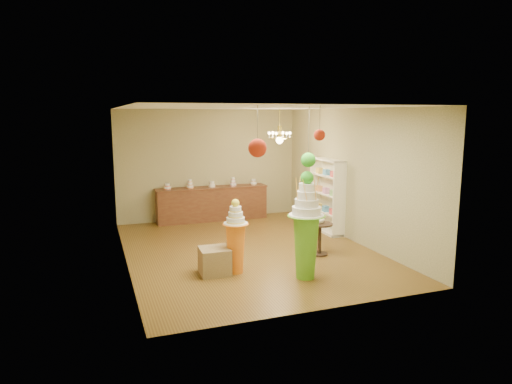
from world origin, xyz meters
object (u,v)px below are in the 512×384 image
object	(u,v)px
pedestal_orange	(236,242)
round_table	(320,234)
sideboard	(212,203)
pedestal_green	(306,233)

from	to	relation	value
pedestal_orange	round_table	distance (m)	2.00
sideboard	round_table	size ratio (longest dim) A/B	4.52
pedestal_green	round_table	bearing A→B (deg)	52.15
pedestal_orange	sideboard	distance (m)	4.29
pedestal_green	pedestal_orange	xyz separation A→B (m)	(-1.07, 0.68, -0.24)
pedestal_green	pedestal_orange	distance (m)	1.30
pedestal_green	sideboard	world-z (taller)	pedestal_green
pedestal_orange	round_table	size ratio (longest dim) A/B	2.04
pedestal_green	round_table	world-z (taller)	pedestal_green
pedestal_green	round_table	distance (m)	1.47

